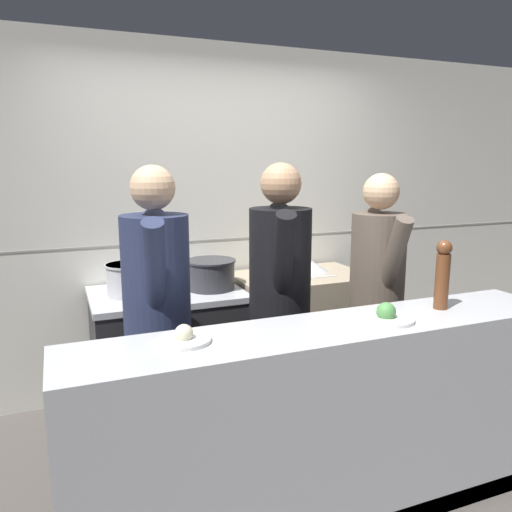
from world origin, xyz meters
TOP-DOWN VIEW (x-y plane):
  - ground_plane at (0.00, 0.00)m, footprint 14.00×14.00m
  - wall_back_tiled at (0.00, 1.54)m, footprint 8.00×0.06m
  - oven_range at (-0.51, 1.13)m, footprint 1.01×0.71m
  - prep_counter at (0.51, 1.13)m, footprint 0.98×0.65m
  - pass_counter at (-0.00, -0.20)m, footprint 2.51×0.45m
  - stock_pot at (-0.76, 1.13)m, footprint 0.30×0.30m
  - sauce_pot at (-0.21, 1.09)m, footprint 0.35×0.35m
  - mixing_bowl_steel at (0.64, 1.20)m, footprint 0.26×0.26m
  - chefs_knife at (0.51, 1.01)m, footprint 0.37×0.05m
  - plated_dish_main at (-0.70, -0.14)m, footprint 0.23×0.23m
  - plated_dish_appetiser at (0.28, -0.22)m, footprint 0.27×0.27m
  - pepper_mill at (0.66, -0.16)m, footprint 0.08×0.08m
  - chef_head_cook at (-0.71, 0.41)m, footprint 0.42×0.76m
  - chef_sous at (-0.00, 0.41)m, footprint 0.45×0.75m
  - chef_line at (0.68, 0.42)m, footprint 0.40×0.73m

SIDE VIEW (x-z plane):
  - ground_plane at x=0.00m, z-range 0.00..0.00m
  - oven_range at x=-0.51m, z-range 0.00..0.88m
  - prep_counter at x=0.51m, z-range 0.00..0.90m
  - pass_counter at x=0.00m, z-range 0.00..0.98m
  - chefs_knife at x=0.51m, z-range 0.90..0.92m
  - chef_line at x=0.68m, z-range 0.09..1.77m
  - mixing_bowl_steel at x=0.64m, z-range 0.91..0.99m
  - chef_head_cook at x=-0.71m, z-range 0.10..1.83m
  - chef_sous at x=0.00m, z-range 0.10..1.84m
  - sauce_pot at x=-0.21m, z-range 0.88..1.09m
  - stock_pot at x=-0.76m, z-range 0.88..1.09m
  - plated_dish_main at x=-0.70m, z-range 0.97..1.05m
  - plated_dish_appetiser at x=0.28m, z-range 0.96..1.06m
  - pepper_mill at x=0.66m, z-range 1.00..1.36m
  - wall_back_tiled at x=0.00m, z-range 0.00..2.60m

